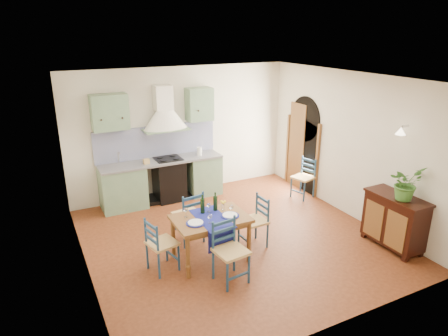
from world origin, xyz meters
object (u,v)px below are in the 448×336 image
Objects in this scene: sideboard at (394,219)px; potted_plant at (406,183)px; dining_table at (211,222)px; chair_near at (230,251)px.

potted_plant is (-0.03, -0.13, 0.71)m from sideboard.
sideboard is at bearing -19.27° from dining_table.
dining_table is 3.16m from potted_plant.
chair_near is 2.95m from sideboard.
potted_plant reaches higher than sideboard.
potted_plant is (2.89, -0.51, 0.73)m from chair_near.
dining_table is 2.09× the size of potted_plant.
sideboard is (2.92, -0.38, 0.02)m from chair_near.
chair_near is at bearing -89.78° from dining_table.
sideboard is at bearing 75.49° from potted_plant.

